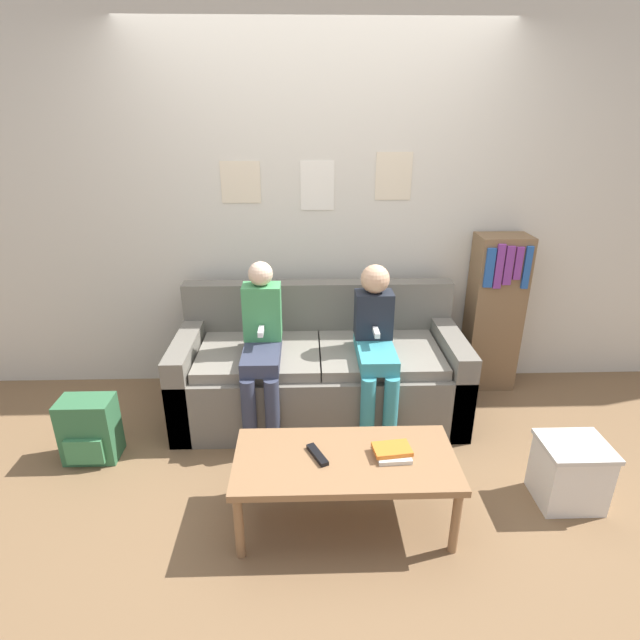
# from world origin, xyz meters

# --- Properties ---
(ground_plane) EXTENTS (10.00, 10.00, 0.00)m
(ground_plane) POSITION_xyz_m (0.00, 0.00, 0.00)
(ground_plane) COLOR brown
(wall_back) EXTENTS (8.00, 0.07, 2.60)m
(wall_back) POSITION_xyz_m (0.00, 1.03, 1.30)
(wall_back) COLOR beige
(wall_back) RESTS_ON ground_plane
(couch) EXTENTS (1.90, 0.82, 0.85)m
(couch) POSITION_xyz_m (0.00, 0.52, 0.29)
(couch) COLOR #6B665B
(couch) RESTS_ON ground_plane
(coffee_table) EXTENTS (1.09, 0.51, 0.39)m
(coffee_table) POSITION_xyz_m (0.10, -0.53, 0.35)
(coffee_table) COLOR #8E6642
(coffee_table) RESTS_ON ground_plane
(person_left) EXTENTS (0.24, 0.56, 1.10)m
(person_left) POSITION_xyz_m (-0.37, 0.33, 0.62)
(person_left) COLOR #33384C
(person_left) RESTS_ON ground_plane
(person_right) EXTENTS (0.24, 0.56, 1.08)m
(person_right) POSITION_xyz_m (0.35, 0.33, 0.62)
(person_right) COLOR teal
(person_right) RESTS_ON ground_plane
(tv_remote) EXTENTS (0.11, 0.17, 0.02)m
(tv_remote) POSITION_xyz_m (-0.04, -0.52, 0.40)
(tv_remote) COLOR black
(tv_remote) RESTS_ON coffee_table
(book_stack) EXTENTS (0.20, 0.16, 0.04)m
(book_stack) POSITION_xyz_m (0.33, -0.51, 0.41)
(book_stack) COLOR silver
(book_stack) RESTS_ON coffee_table
(bookshelf) EXTENTS (0.36, 0.27, 1.17)m
(bookshelf) POSITION_xyz_m (1.29, 0.85, 0.59)
(bookshelf) COLOR brown
(bookshelf) RESTS_ON ground_plane
(storage_box) EXTENTS (0.34, 0.30, 0.36)m
(storage_box) POSITION_xyz_m (1.30, -0.42, 0.18)
(storage_box) COLOR silver
(storage_box) RESTS_ON ground_plane
(backpack) EXTENTS (0.31, 0.23, 0.40)m
(backpack) POSITION_xyz_m (-1.39, 0.03, 0.20)
(backpack) COLOR #336B42
(backpack) RESTS_ON ground_plane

